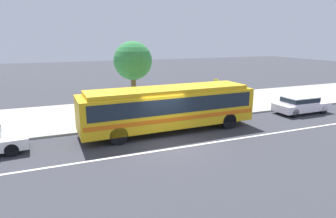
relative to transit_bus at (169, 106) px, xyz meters
The scene contains 8 objects.
ground_plane 2.67m from the transit_bus, 111.40° to the right, with size 120.00×120.00×0.00m, color #35363D.
sidewalk_slab 5.61m from the transit_bus, 98.41° to the left, with size 60.00×8.00×0.12m, color #9B9D93.
lane_stripe_center 3.32m from the transit_bus, 105.68° to the right, with size 56.00×0.16×0.01m, color silver.
transit_bus is the anchor object (origin of this frame).
sedan_far_ahead 10.86m from the transit_bus, ahead, with size 4.27×1.77×1.29m.
pedestrian_waiting_near_sign 4.69m from the transit_bus, 40.05° to the left, with size 0.46×0.46×1.66m.
bus_stop_sign 4.66m from the transit_bus, 21.92° to the left, with size 0.08×0.44×2.64m.
street_tree_near_stop 5.01m from the transit_bus, 103.20° to the left, with size 2.72×2.72×5.23m.
Camera 1 is at (-5.49, -13.45, 5.52)m, focal length 30.44 mm.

